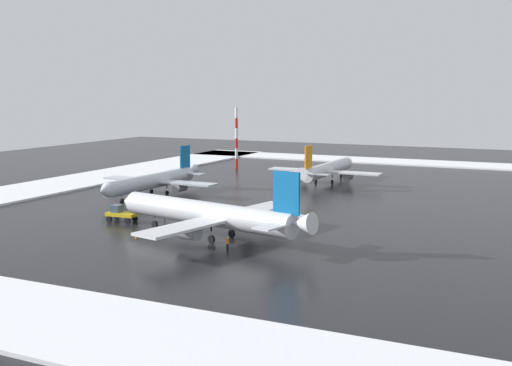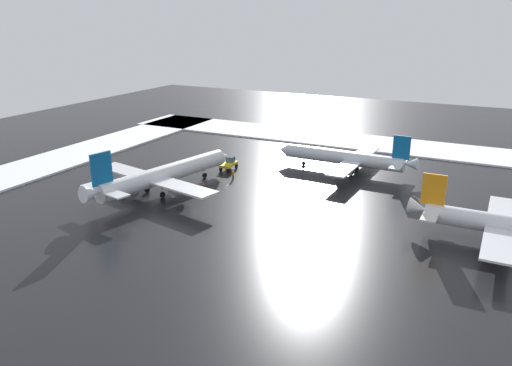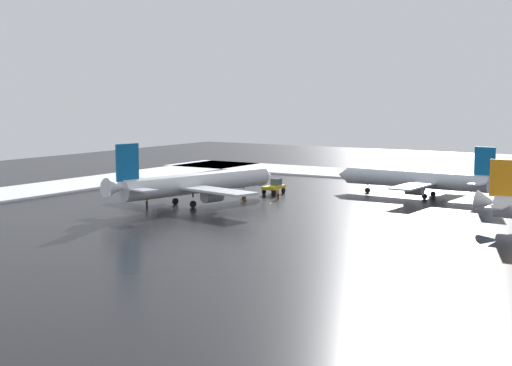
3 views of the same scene
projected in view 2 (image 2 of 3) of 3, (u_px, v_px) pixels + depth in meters
name	position (u px, v px, depth m)	size (l,w,h in m)	color
ground_plane	(353.00, 222.00, 76.24)	(240.00, 240.00, 0.00)	black
snow_bank_far	(412.00, 148.00, 118.60)	(152.00, 16.00, 0.38)	white
snow_bank_right	(41.00, 165.00, 104.52)	(14.00, 116.00, 0.38)	white
airplane_far_rear	(162.00, 175.00, 88.16)	(27.58, 32.95, 9.85)	silver
airplane_foreground_jet	(346.00, 158.00, 100.01)	(28.88, 23.90, 8.58)	silver
pushback_tug	(229.00, 163.00, 102.01)	(2.54, 4.72, 2.50)	gold
ground_crew_near_tug	(233.00, 174.00, 96.04)	(0.36, 0.36, 1.71)	black
ground_crew_mid_apron	(122.00, 192.00, 86.56)	(0.36, 0.36, 1.71)	black
traffic_cone_near_nose	(203.00, 183.00, 92.97)	(0.36, 0.36, 0.55)	orange
traffic_cone_mid_line	(173.00, 174.00, 98.42)	(0.36, 0.36, 0.55)	orange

